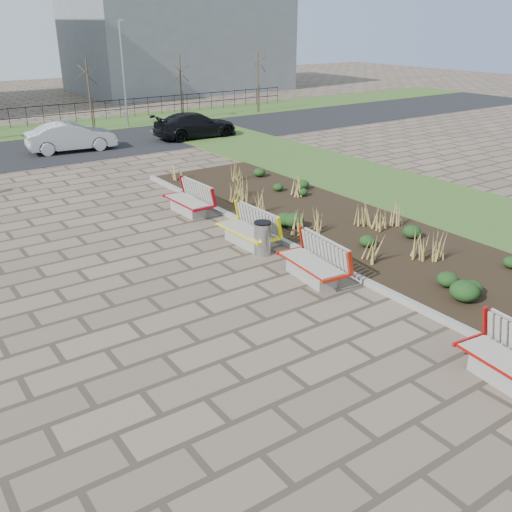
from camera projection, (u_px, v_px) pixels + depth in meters
ground at (281, 367)px, 10.79m from camera, size 120.00×120.00×0.00m
planting_bed at (344, 228)px, 17.85m from camera, size 4.50×18.00×0.10m
planting_curb at (285, 242)px, 16.61m from camera, size 0.16×18.00×0.15m
grass_verge_near at (442, 203)px, 20.37m from camera, size 5.00×38.00×0.04m
road at (6, 156)px, 27.45m from camera, size 80.00×7.00×0.02m
bench_b at (311, 261)px, 14.25m from camera, size 1.09×2.17×1.00m
bench_c at (246, 229)px, 16.45m from camera, size 0.95×2.12×1.00m
bench_d at (187, 199)px, 19.15m from camera, size 0.95×2.12×1.00m
litter_bin at (263, 239)px, 15.80m from camera, size 0.48×0.48×0.93m
car_silver at (71, 137)px, 28.10m from camera, size 4.38×1.94×1.40m
car_black at (195, 125)px, 31.33m from camera, size 4.74×2.03×1.36m
tree_d at (89, 94)px, 33.24m from camera, size 1.40×1.40×4.00m
tree_e at (181, 88)px, 36.41m from camera, size 1.40×1.40×4.00m
tree_f at (258, 82)px, 39.57m from camera, size 1.40×1.40×4.00m
lamp_east at (124, 75)px, 33.53m from camera, size 0.24×0.60×6.00m
building_grey at (177, 32)px, 51.23m from camera, size 18.00×12.00×10.00m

